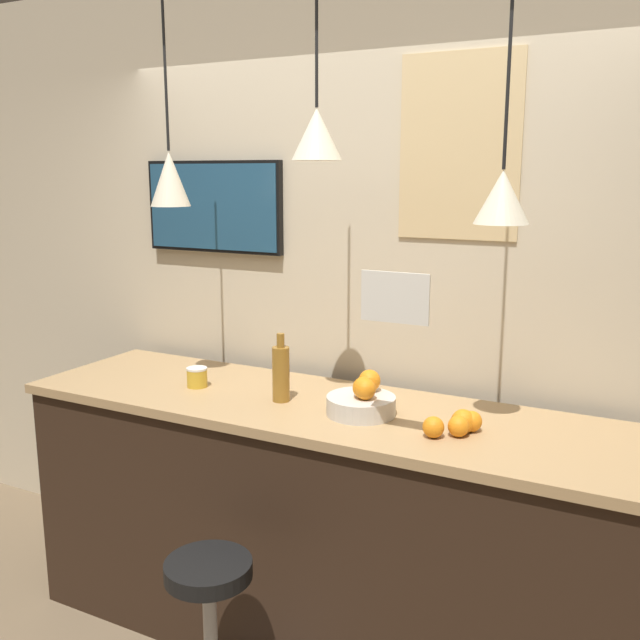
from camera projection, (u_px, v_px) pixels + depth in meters
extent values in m
cube|color=beige|center=(368.00, 295.00, 3.22)|extent=(8.00, 0.06, 2.90)
cube|color=black|center=(320.00, 530.00, 3.01)|extent=(2.55, 0.68, 1.03)
cube|color=tan|center=(320.00, 409.00, 2.90)|extent=(2.59, 0.72, 0.04)
cylinder|color=black|center=(208.00, 570.00, 2.49)|extent=(0.31, 0.31, 0.06)
cylinder|color=beige|center=(361.00, 405.00, 2.77)|extent=(0.27, 0.27, 0.07)
sphere|color=orange|center=(370.00, 381.00, 2.82)|extent=(0.09, 0.09, 0.09)
sphere|color=orange|center=(365.00, 389.00, 2.71)|extent=(0.08, 0.08, 0.08)
sphere|color=orange|center=(364.00, 388.00, 2.73)|extent=(0.09, 0.09, 0.09)
sphere|color=orange|center=(362.00, 388.00, 2.75)|extent=(0.07, 0.07, 0.07)
sphere|color=orange|center=(461.00, 421.00, 2.59)|extent=(0.07, 0.07, 0.07)
sphere|color=orange|center=(471.00, 421.00, 2.58)|extent=(0.08, 0.08, 0.08)
sphere|color=orange|center=(458.00, 426.00, 2.53)|extent=(0.08, 0.08, 0.08)
sphere|color=orange|center=(433.00, 427.00, 2.52)|extent=(0.08, 0.08, 0.08)
sphere|color=orange|center=(463.00, 421.00, 2.58)|extent=(0.08, 0.08, 0.08)
sphere|color=orange|center=(465.00, 424.00, 2.57)|extent=(0.07, 0.07, 0.07)
cylinder|color=olive|center=(281.00, 374.00, 2.91)|extent=(0.07, 0.07, 0.23)
cylinder|color=olive|center=(281.00, 340.00, 2.88)|extent=(0.03, 0.03, 0.06)
cylinder|color=gold|center=(197.00, 378.00, 3.12)|extent=(0.09, 0.09, 0.08)
cylinder|color=white|center=(197.00, 369.00, 3.11)|extent=(0.09, 0.09, 0.01)
cylinder|color=black|center=(165.00, 61.00, 2.91)|extent=(0.01, 0.01, 0.72)
cone|color=beige|center=(170.00, 179.00, 3.00)|extent=(0.17, 0.17, 0.23)
sphere|color=#F9EFCC|center=(171.00, 202.00, 3.02)|extent=(0.04, 0.04, 0.04)
cylinder|color=black|center=(317.00, 26.00, 2.58)|extent=(0.01, 0.01, 0.57)
cone|color=beige|center=(317.00, 134.00, 2.65)|extent=(0.19, 0.19, 0.19)
sphere|color=#F9EFCC|center=(317.00, 155.00, 2.67)|extent=(0.04, 0.04, 0.04)
cylinder|color=black|center=(510.00, 43.00, 2.28)|extent=(0.01, 0.01, 0.80)
cone|color=beige|center=(502.00, 197.00, 2.38)|extent=(0.19, 0.19, 0.18)
sphere|color=#F9EFCC|center=(501.00, 218.00, 2.40)|extent=(0.04, 0.04, 0.04)
cube|color=black|center=(214.00, 207.00, 3.47)|extent=(0.76, 0.04, 0.44)
cube|color=navy|center=(211.00, 207.00, 3.45)|extent=(0.73, 0.01, 0.41)
cube|color=white|center=(395.00, 298.00, 2.35)|extent=(0.24, 0.01, 0.17)
cube|color=#DBBC84|center=(459.00, 147.00, 2.88)|extent=(0.50, 0.01, 0.74)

